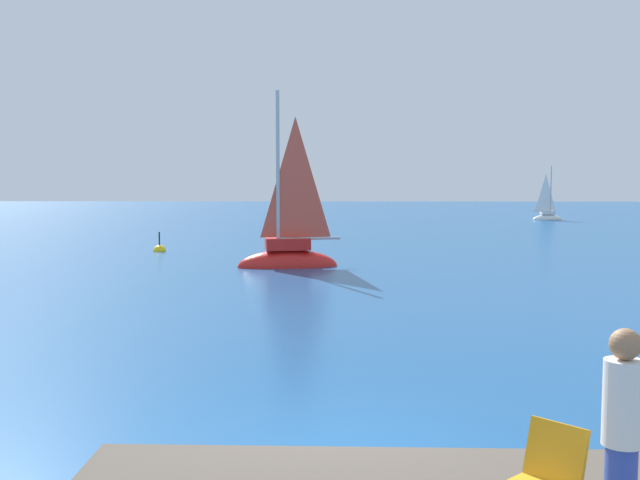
# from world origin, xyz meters

# --- Properties ---
(ground_plane) EXTENTS (160.00, 160.00, 0.00)m
(ground_plane) POSITION_xyz_m (0.00, 0.00, 0.00)
(ground_plane) COLOR navy
(sailboat_near) EXTENTS (3.82, 1.87, 6.95)m
(sailboat_near) POSITION_xyz_m (-1.70, 18.69, 0.38)
(sailboat_near) COLOR red
(sailboat_near) RESTS_ON ground
(sailboat_far) EXTENTS (2.32, 1.15, 4.21)m
(sailboat_far) POSITION_xyz_m (15.20, 46.45, 0.23)
(sailboat_far) COLOR white
(sailboat_far) RESTS_ON ground
(person_standing) EXTENTS (0.28, 0.28, 1.62)m
(person_standing) POSITION_xyz_m (1.96, -4.05, 1.63)
(person_standing) COLOR #334CB2
(person_standing) RESTS_ON shore_ledge
(beach_chair) EXTENTS (0.76, 0.76, 0.80)m
(beach_chair) POSITION_xyz_m (1.54, -3.69, 1.21)
(beach_chair) COLOR orange
(beach_chair) RESTS_ON shore_ledge
(marker_buoy) EXTENTS (0.56, 0.56, 1.13)m
(marker_buoy) POSITION_xyz_m (-7.59, 24.03, 0.01)
(marker_buoy) COLOR yellow
(marker_buoy) RESTS_ON ground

